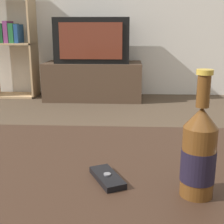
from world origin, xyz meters
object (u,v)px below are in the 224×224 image
at_px(cell_phone, 107,177).
at_px(beer_bottle, 199,153).
at_px(bookshelf, 10,40).
at_px(television, 93,40).
at_px(tv_stand, 93,81).

bearing_deg(cell_phone, beer_bottle, -41.90).
xyz_separation_m(bookshelf, cell_phone, (1.28, -2.84, -0.22)).
xyz_separation_m(television, cell_phone, (0.34, -2.74, -0.22)).
distance_m(tv_stand, cell_phone, 2.77).
bearing_deg(television, beer_bottle, -79.23).
bearing_deg(television, cell_phone, -82.95).
distance_m(bookshelf, beer_bottle, 3.26).
xyz_separation_m(tv_stand, bookshelf, (-0.95, 0.10, 0.43)).
xyz_separation_m(television, beer_bottle, (0.53, -2.79, -0.14)).
distance_m(television, bookshelf, 0.95).
relative_size(tv_stand, beer_bottle, 3.93).
bearing_deg(tv_stand, beer_bottle, -79.25).
height_order(tv_stand, cell_phone, cell_phone).
bearing_deg(beer_bottle, bookshelf, 117.01).
bearing_deg(television, tv_stand, 90.00).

